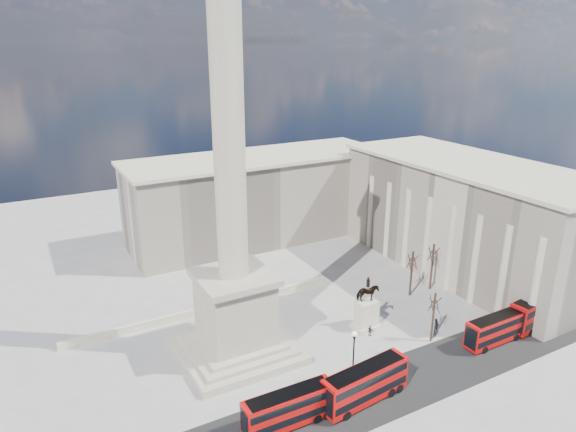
# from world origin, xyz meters

# --- Properties ---
(ground) EXTENTS (180.00, 180.00, 0.00)m
(ground) POSITION_xyz_m (0.00, 0.00, 0.00)
(ground) COLOR #A09E98
(ground) RESTS_ON ground
(asphalt_road) EXTENTS (120.00, 9.00, 0.01)m
(asphalt_road) POSITION_xyz_m (5.00, -10.00, 0.00)
(asphalt_road) COLOR black
(asphalt_road) RESTS_ON ground
(nelsons_column) EXTENTS (14.00, 14.00, 49.85)m
(nelsons_column) POSITION_xyz_m (0.00, 5.00, 12.92)
(nelsons_column) COLOR #ADA590
(nelsons_column) RESTS_ON ground
(balustrade_wall) EXTENTS (40.00, 0.60, 1.10)m
(balustrade_wall) POSITION_xyz_m (0.00, 16.00, 0.55)
(balustrade_wall) COLOR beige
(balustrade_wall) RESTS_ON ground
(building_east) EXTENTS (19.00, 46.00, 18.60)m
(building_east) POSITION_xyz_m (45.00, 10.00, 9.32)
(building_east) COLOR #BBAE99
(building_east) RESTS_ON ground
(building_northeast) EXTENTS (51.00, 17.00, 16.60)m
(building_northeast) POSITION_xyz_m (20.00, 40.00, 8.32)
(building_northeast) COLOR #BBAE99
(building_northeast) RESTS_ON ground
(red_bus_a) EXTENTS (9.86, 2.48, 3.98)m
(red_bus_a) POSITION_xyz_m (-0.51, -9.83, 2.09)
(red_bus_a) COLOR #B30A09
(red_bus_a) RESTS_ON ground
(red_bus_b) EXTENTS (10.79, 3.49, 4.30)m
(red_bus_b) POSITION_xyz_m (8.49, -10.53, 2.25)
(red_bus_b) COLOR #B30A09
(red_bus_b) RESTS_ON ground
(red_bus_c) EXTENTS (9.63, 2.36, 3.90)m
(red_bus_c) POSITION_xyz_m (30.50, -9.42, 2.04)
(red_bus_c) COLOR #B30A09
(red_bus_c) RESTS_ON ground
(red_bus_d) EXTENTS (11.17, 3.72, 4.44)m
(red_bus_d) POSITION_xyz_m (39.34, -9.05, 2.33)
(red_bus_d) COLOR #B30A09
(red_bus_d) RESTS_ON ground
(victorian_lamp) EXTENTS (0.61, 0.61, 7.07)m
(victorian_lamp) POSITION_xyz_m (8.90, -7.63, 4.16)
(victorian_lamp) COLOR black
(victorian_lamp) RESTS_ON ground
(equestrian_statue) EXTENTS (3.60, 2.70, 7.61)m
(equestrian_statue) POSITION_xyz_m (17.92, 1.80, 2.61)
(equestrian_statue) COLOR beige
(equestrian_statue) RESTS_ON ground
(bare_tree_near) EXTENTS (1.69, 1.69, 7.37)m
(bare_tree_near) POSITION_xyz_m (23.31, -5.13, 5.81)
(bare_tree_near) COLOR #332319
(bare_tree_near) RESTS_ON ground
(bare_tree_mid) EXTENTS (2.02, 2.02, 7.67)m
(bare_tree_mid) POSITION_xyz_m (29.58, 6.10, 6.04)
(bare_tree_mid) COLOR #332319
(bare_tree_mid) RESTS_ON ground
(bare_tree_far) EXTENTS (1.96, 1.96, 8.02)m
(bare_tree_far) POSITION_xyz_m (33.87, 6.22, 6.32)
(bare_tree_far) COLOR #332319
(bare_tree_far) RESTS_ON ground
(pedestrian_walking) EXTENTS (0.63, 0.43, 1.67)m
(pedestrian_walking) POSITION_xyz_m (24.42, -4.66, 0.84)
(pedestrian_walking) COLOR #222228
(pedestrian_walking) RESTS_ON ground
(pedestrian_standing) EXTENTS (1.15, 1.07, 1.88)m
(pedestrian_standing) POSITION_xyz_m (25.57, -3.52, 0.94)
(pedestrian_standing) COLOR #222228
(pedestrian_standing) RESTS_ON ground
(pedestrian_crossing) EXTENTS (0.72, 0.98, 1.55)m
(pedestrian_crossing) POSITION_xyz_m (17.02, -0.30, 0.77)
(pedestrian_crossing) COLOR #222228
(pedestrian_crossing) RESTS_ON ground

